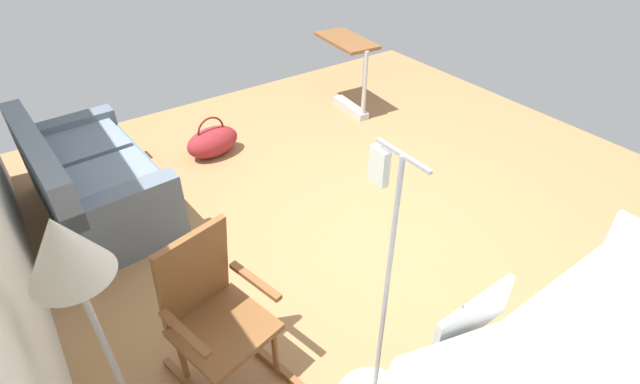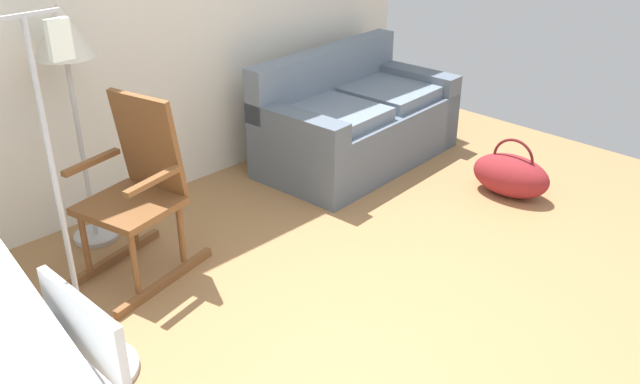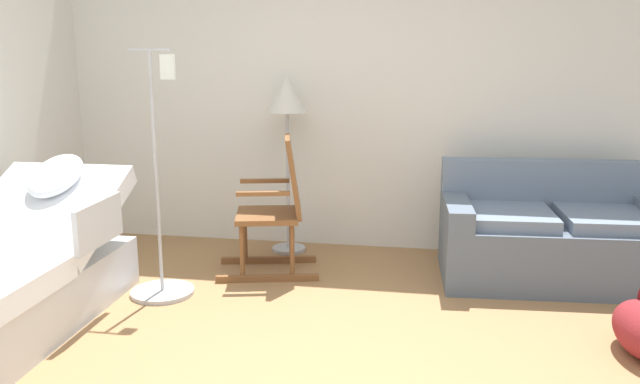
{
  "view_description": "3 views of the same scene",
  "coord_description": "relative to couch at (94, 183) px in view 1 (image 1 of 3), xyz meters",
  "views": [
    {
      "loc": [
        -2.21,
        2.01,
        2.58
      ],
      "look_at": [
        -0.06,
        0.49,
        0.65
      ],
      "focal_mm": 26.37,
      "sensor_mm": 36.0,
      "label": 1
    },
    {
      "loc": [
        -2.21,
        -1.6,
        2.21
      ],
      "look_at": [
        -0.15,
        0.43,
        0.76
      ],
      "focal_mm": 38.18,
      "sensor_mm": 36.0,
      "label": 2
    },
    {
      "loc": [
        0.64,
        -3.16,
        1.69
      ],
      "look_at": [
        -0.03,
        0.67,
        0.83
      ],
      "focal_mm": 36.76,
      "sensor_mm": 36.0,
      "label": 3
    }
  ],
  "objects": [
    {
      "name": "ground_plane",
      "position": [
        -1.54,
        -1.71,
        -0.31
      ],
      "size": [
        6.29,
        6.29,
        0.0
      ],
      "primitive_type": "plane",
      "color": "#9E7247"
    },
    {
      "name": "couch",
      "position": [
        0.0,
        0.0,
        0.0
      ],
      "size": [
        1.65,
        0.95,
        0.85
      ],
      "color": "slate",
      "rests_on": "ground"
    },
    {
      "name": "rocking_chair",
      "position": [
        -2.04,
        -0.19,
        0.2
      ],
      "size": [
        0.85,
        0.63,
        1.05
      ],
      "color": "brown",
      "rests_on": "ground"
    },
    {
      "name": "floor_lamp",
      "position": [
        -2.08,
        0.35,
        0.92
      ],
      "size": [
        0.34,
        0.34,
        1.48
      ],
      "color": "#B2B5BA",
      "rests_on": "ground"
    },
    {
      "name": "overbed_table",
      "position": [
        0.35,
        -3.0,
        0.23
      ],
      "size": [
        0.86,
        0.47,
        0.84
      ],
      "color": "#B2B5BA",
      "rests_on": "ground"
    },
    {
      "name": "duffel_bag",
      "position": [
        0.32,
        -1.21,
        -0.15
      ],
      "size": [
        0.38,
        0.59,
        0.43
      ],
      "color": "maroon",
      "rests_on": "ground"
    },
    {
      "name": "iv_pole",
      "position": [
        -2.72,
        -0.78,
        -0.06
      ],
      "size": [
        0.44,
        0.44,
        1.69
      ],
      "color": "#B2B5BA",
      "rests_on": "ground"
    }
  ]
}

